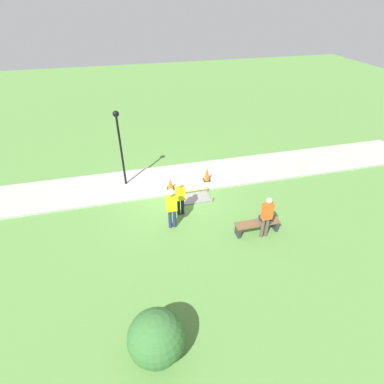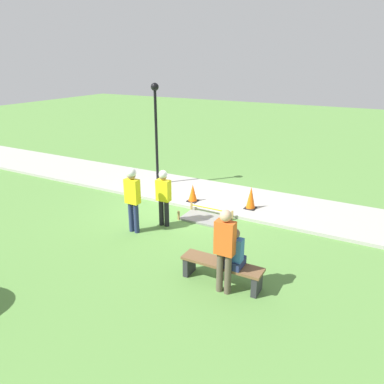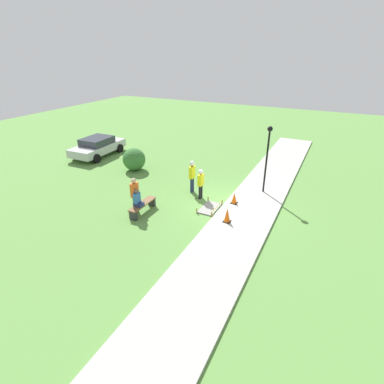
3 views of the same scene
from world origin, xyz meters
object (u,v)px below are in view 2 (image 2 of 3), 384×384
lamppost_near (156,119)px  traffic_cone_near_patch (251,198)px  park_bench (222,268)px  worker_supervisor (163,194)px  worker_assistant (132,194)px  bystander_in_orange_shirt (225,247)px  person_seated_on_bench (235,252)px  traffic_cone_far_patch (193,193)px

lamppost_near → traffic_cone_near_patch: bearing=170.2°
traffic_cone_near_patch → park_bench: size_ratio=0.40×
worker_supervisor → lamppost_near: lamppost_near is taller
traffic_cone_near_patch → worker_assistant: 3.82m
lamppost_near → worker_assistant: bearing=114.2°
park_bench → worker_assistant: worker_assistant is taller
park_bench → worker_assistant: 3.47m
park_bench → bystander_in_orange_shirt: 0.78m
person_seated_on_bench → lamppost_near: (5.11, -4.82, 1.68)m
park_bench → lamppost_near: lamppost_near is taller
park_bench → traffic_cone_near_patch: bearing=-78.1°
traffic_cone_far_patch → worker_supervisor: size_ratio=0.35×
traffic_cone_near_patch → park_bench: bearing=101.9°
lamppost_near → bystander_in_orange_shirt: bearing=134.7°
bystander_in_orange_shirt → park_bench: bearing=-58.6°
bystander_in_orange_shirt → lamppost_near: bearing=-45.3°
worker_supervisor → bystander_in_orange_shirt: size_ratio=0.90×
worker_assistant → lamppost_near: size_ratio=0.50×
traffic_cone_near_patch → lamppost_near: (3.96, -0.68, 2.07)m
worker_supervisor → worker_assistant: bearing=56.4°
park_bench → worker_supervisor: 3.34m
person_seated_on_bench → lamppost_near: bearing=-43.3°
traffic_cone_far_patch → person_seated_on_bench: bearing=128.7°
worker_assistant → lamppost_near: (1.63, -3.64, 1.41)m
worker_supervisor → traffic_cone_far_patch: bearing=-87.7°
traffic_cone_near_patch → person_seated_on_bench: 4.31m
lamppost_near → worker_supervisor: bearing=126.6°
traffic_cone_near_patch → traffic_cone_far_patch: traffic_cone_near_patch is taller
traffic_cone_near_patch → worker_assistant: bearing=51.8°
worker_supervisor → lamppost_near: 3.90m
person_seated_on_bench → worker_supervisor: (2.98, -1.94, 0.13)m
bystander_in_orange_shirt → traffic_cone_near_patch: bearing=-76.7°
lamppost_near → traffic_cone_far_patch: bearing=154.1°
park_bench → traffic_cone_far_patch: bearing=-53.8°
person_seated_on_bench → lamppost_near: 7.23m
traffic_cone_far_patch → worker_assistant: 2.77m
traffic_cone_far_patch → bystander_in_orange_shirt: size_ratio=0.32×
traffic_cone_near_patch → person_seated_on_bench: person_seated_on_bench is taller
worker_supervisor → worker_assistant: size_ratio=0.90×
traffic_cone_near_patch → park_bench: traffic_cone_near_patch is taller
person_seated_on_bench → bystander_in_orange_shirt: 0.33m
traffic_cone_near_patch → worker_supervisor: size_ratio=0.43×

